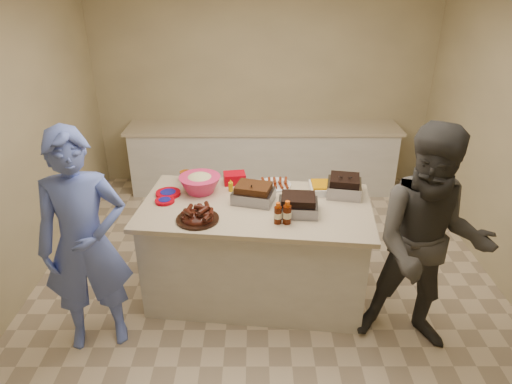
{
  "coord_description": "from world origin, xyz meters",
  "views": [
    {
      "loc": [
        -0.11,
        -3.57,
        2.8
      ],
      "look_at": [
        -0.1,
        -0.04,
        1.04
      ],
      "focal_mm": 32.0,
      "sensor_mm": 36.0,
      "label": 1
    }
  ],
  "objects_px": {
    "rib_platter": "(198,220)",
    "roasting_pan": "(343,194)",
    "guest_gray": "(410,338)",
    "coleslaw_bowl": "(200,192)",
    "bbq_bottle_b": "(278,223)",
    "island": "(256,291)",
    "guest_blue": "(103,336)",
    "plastic_cup": "(186,181)",
    "bbq_bottle_a": "(287,223)",
    "mustard_bottle": "(231,191)"
  },
  "relations": [
    {
      "from": "guest_gray",
      "to": "bbq_bottle_b",
      "type": "bearing_deg",
      "value": 178.45
    },
    {
      "from": "island",
      "to": "roasting_pan",
      "type": "relative_size",
      "value": 6.66
    },
    {
      "from": "island",
      "to": "plastic_cup",
      "type": "xyz_separation_m",
      "value": [
        -0.68,
        0.49,
        0.94
      ]
    },
    {
      "from": "roasting_pan",
      "to": "mustard_bottle",
      "type": "xyz_separation_m",
      "value": [
        -1.03,
        0.07,
        -0.0
      ]
    },
    {
      "from": "island",
      "to": "mustard_bottle",
      "type": "height_order",
      "value": "mustard_bottle"
    },
    {
      "from": "coleslaw_bowl",
      "to": "bbq_bottle_a",
      "type": "height_order",
      "value": "coleslaw_bowl"
    },
    {
      "from": "island",
      "to": "guest_blue",
      "type": "height_order",
      "value": "island"
    },
    {
      "from": "bbq_bottle_b",
      "to": "coleslaw_bowl",
      "type": "bearing_deg",
      "value": 140.21
    },
    {
      "from": "bbq_bottle_b",
      "to": "guest_gray",
      "type": "xyz_separation_m",
      "value": [
        1.12,
        -0.3,
        -0.94
      ]
    },
    {
      "from": "coleslaw_bowl",
      "to": "guest_gray",
      "type": "distance_m",
      "value": 2.21
    },
    {
      "from": "island",
      "to": "rib_platter",
      "type": "relative_size",
      "value": 5.64
    },
    {
      "from": "island",
      "to": "mustard_bottle",
      "type": "bearing_deg",
      "value": 136.96
    },
    {
      "from": "mustard_bottle",
      "to": "plastic_cup",
      "type": "bearing_deg",
      "value": 153.85
    },
    {
      "from": "coleslaw_bowl",
      "to": "plastic_cup",
      "type": "distance_m",
      "value": 0.28
    },
    {
      "from": "island",
      "to": "guest_blue",
      "type": "distance_m",
      "value": 1.42
    },
    {
      "from": "island",
      "to": "plastic_cup",
      "type": "distance_m",
      "value": 1.26
    },
    {
      "from": "roasting_pan",
      "to": "plastic_cup",
      "type": "distance_m",
      "value": 1.5
    },
    {
      "from": "coleslaw_bowl",
      "to": "plastic_cup",
      "type": "height_order",
      "value": "coleslaw_bowl"
    },
    {
      "from": "bbq_bottle_a",
      "to": "guest_blue",
      "type": "bearing_deg",
      "value": -169.85
    },
    {
      "from": "island",
      "to": "coleslaw_bowl",
      "type": "xyz_separation_m",
      "value": [
        -0.51,
        0.26,
        0.94
      ]
    },
    {
      "from": "rib_platter",
      "to": "guest_blue",
      "type": "relative_size",
      "value": 0.19
    },
    {
      "from": "roasting_pan",
      "to": "plastic_cup",
      "type": "xyz_separation_m",
      "value": [
        -1.47,
        0.29,
        0.0
      ]
    },
    {
      "from": "coleslaw_bowl",
      "to": "bbq_bottle_a",
      "type": "bearing_deg",
      "value": -37.04
    },
    {
      "from": "rib_platter",
      "to": "coleslaw_bowl",
      "type": "bearing_deg",
      "value": 93.64
    },
    {
      "from": "island",
      "to": "bbq_bottle_b",
      "type": "xyz_separation_m",
      "value": [
        0.17,
        -0.31,
        0.94
      ]
    },
    {
      "from": "guest_gray",
      "to": "coleslaw_bowl",
      "type": "bearing_deg",
      "value": 167.82
    },
    {
      "from": "bbq_bottle_a",
      "to": "roasting_pan",
      "type": "bearing_deg",
      "value": 43.28
    },
    {
      "from": "island",
      "to": "mustard_bottle",
      "type": "xyz_separation_m",
      "value": [
        -0.23,
        0.27,
        0.94
      ]
    },
    {
      "from": "bbq_bottle_a",
      "to": "mustard_bottle",
      "type": "xyz_separation_m",
      "value": [
        -0.48,
        0.58,
        0.0
      ]
    },
    {
      "from": "island",
      "to": "plastic_cup",
      "type": "relative_size",
      "value": 18.17
    },
    {
      "from": "island",
      "to": "rib_platter",
      "type": "distance_m",
      "value": 1.09
    },
    {
      "from": "roasting_pan",
      "to": "bbq_bottle_b",
      "type": "height_order",
      "value": "bbq_bottle_b"
    },
    {
      "from": "bbq_bottle_b",
      "to": "mustard_bottle",
      "type": "height_order",
      "value": "bbq_bottle_b"
    },
    {
      "from": "bbq_bottle_b",
      "to": "plastic_cup",
      "type": "distance_m",
      "value": 1.17
    },
    {
      "from": "rib_platter",
      "to": "bbq_bottle_a",
      "type": "xyz_separation_m",
      "value": [
        0.72,
        -0.05,
        -0.0
      ]
    },
    {
      "from": "roasting_pan",
      "to": "mustard_bottle",
      "type": "relative_size",
      "value": 2.56
    },
    {
      "from": "rib_platter",
      "to": "roasting_pan",
      "type": "xyz_separation_m",
      "value": [
        1.27,
        0.46,
        0.0
      ]
    },
    {
      "from": "island",
      "to": "coleslaw_bowl",
      "type": "height_order",
      "value": "coleslaw_bowl"
    },
    {
      "from": "plastic_cup",
      "to": "guest_gray",
      "type": "relative_size",
      "value": 0.06
    },
    {
      "from": "roasting_pan",
      "to": "plastic_cup",
      "type": "relative_size",
      "value": 2.73
    },
    {
      "from": "roasting_pan",
      "to": "bbq_bottle_b",
      "type": "relative_size",
      "value": 1.62
    },
    {
      "from": "rib_platter",
      "to": "guest_blue",
      "type": "distance_m",
      "value": 1.29
    },
    {
      "from": "coleslaw_bowl",
      "to": "bbq_bottle_b",
      "type": "bearing_deg",
      "value": -39.79
    },
    {
      "from": "mustard_bottle",
      "to": "guest_gray",
      "type": "bearing_deg",
      "value": -30.18
    },
    {
      "from": "mustard_bottle",
      "to": "plastic_cup",
      "type": "distance_m",
      "value": 0.49
    },
    {
      "from": "rib_platter",
      "to": "plastic_cup",
      "type": "bearing_deg",
      "value": 104.83
    },
    {
      "from": "coleslaw_bowl",
      "to": "island",
      "type": "bearing_deg",
      "value": -26.87
    },
    {
      "from": "island",
      "to": "rib_platter",
      "type": "height_order",
      "value": "rib_platter"
    },
    {
      "from": "rib_platter",
      "to": "roasting_pan",
      "type": "relative_size",
      "value": 1.18
    },
    {
      "from": "plastic_cup",
      "to": "guest_blue",
      "type": "relative_size",
      "value": 0.06
    }
  ]
}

